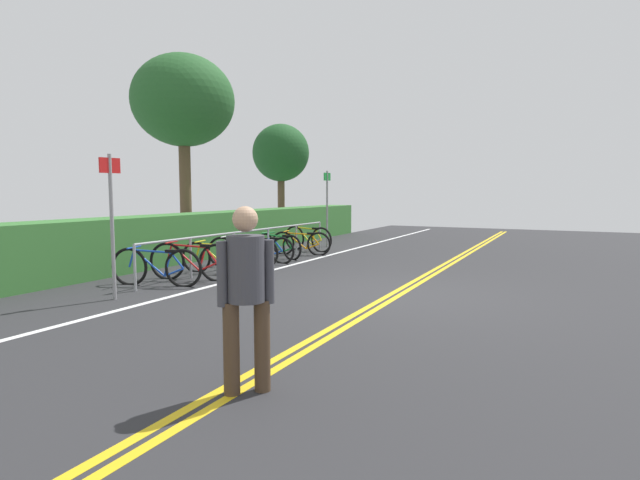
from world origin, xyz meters
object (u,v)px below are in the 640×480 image
at_px(bicycle_3, 243,252).
at_px(sign_post_far, 327,202).
at_px(bicycle_2, 218,257).
at_px(bicycle_6, 301,243).
at_px(tree_far_right, 281,154).
at_px(sign_post_near, 112,213).
at_px(bike_rack, 252,239).
at_px(bicycle_1, 192,261).
at_px(pedestrian, 246,287).
at_px(tree_mid, 183,102).
at_px(bicycle_4, 264,249).
at_px(bicycle_0, 156,267).
at_px(bicycle_5, 279,246).
at_px(bicycle_7, 308,239).

relative_size(bicycle_3, sign_post_far, 0.73).
distance_m(bicycle_2, bicycle_6, 3.53).
bearing_deg(tree_far_right, sign_post_far, -128.57).
relative_size(sign_post_near, sign_post_far, 0.98).
bearing_deg(sign_post_far, bicycle_2, -178.57).
relative_size(bike_rack, bicycle_3, 4.19).
height_order(bicycle_1, bicycle_6, bicycle_1).
bearing_deg(sign_post_near, bicycle_2, 3.63).
relative_size(pedestrian, sign_post_near, 0.69).
bearing_deg(tree_mid, sign_post_far, -46.78).
height_order(bike_rack, bicycle_6, bike_rack).
distance_m(bicycle_2, tree_far_right, 9.33).
relative_size(bicycle_4, tree_far_right, 0.41).
relative_size(bicycle_0, bicycle_5, 1.09).
bearing_deg(bicycle_6, bicycle_3, 176.79).
bearing_deg(bicycle_7, bicycle_3, -177.66).
distance_m(bicycle_1, pedestrian, 5.92).
distance_m(sign_post_far, tree_far_right, 4.45).
bearing_deg(bicycle_7, bicycle_1, -176.95).
bearing_deg(sign_post_near, sign_post_far, 2.18).
xyz_separation_m(bicycle_3, sign_post_far, (4.71, 0.10, 1.08)).
xyz_separation_m(bicycle_5, sign_post_near, (-5.56, -0.28, 1.08)).
distance_m(bicycle_4, bicycle_6, 1.68).
bearing_deg(bicycle_2, bicycle_0, 177.08).
bearing_deg(bike_rack, bicycle_2, -178.11).
bearing_deg(tree_mid, bicycle_3, -118.88).
bearing_deg(bicycle_6, tree_far_right, 36.12).
bearing_deg(bicycle_5, bicycle_0, -179.90).
relative_size(tree_mid, tree_far_right, 1.30).
distance_m(bicycle_4, tree_mid, 5.18).
height_order(bicycle_4, bicycle_7, bicycle_7).
bearing_deg(bicycle_7, bicycle_6, -163.24).
xyz_separation_m(bicycle_0, tree_mid, (4.45, 3.18, 3.91)).
distance_m(bicycle_5, sign_post_far, 3.22).
xyz_separation_m(bike_rack, bicycle_0, (-3.06, 0.04, -0.27)).
height_order(bicycle_3, tree_mid, tree_mid).
bearing_deg(pedestrian, sign_post_far, 22.32).
distance_m(bicycle_3, bicycle_4, 0.88).
distance_m(bicycle_6, pedestrian, 9.60).
height_order(bicycle_0, pedestrian, pedestrian).
xyz_separation_m(bicycle_5, tree_far_right, (5.57, 3.25, 2.86)).
bearing_deg(bicycle_3, bicycle_4, -0.98).
xyz_separation_m(bike_rack, pedestrian, (-6.45, -4.33, 0.30)).
height_order(bicycle_3, bicycle_5, bicycle_3).
height_order(bicycle_0, bicycle_5, bicycle_0).
distance_m(bicycle_0, bicycle_3, 2.67).
distance_m(bicycle_0, sign_post_near, 1.61).
height_order(bike_rack, tree_mid, tree_mid).
relative_size(bicycle_2, sign_post_near, 0.72).
bearing_deg(bicycle_1, bicycle_7, 3.05).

